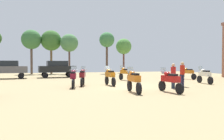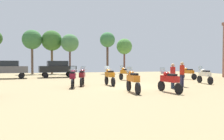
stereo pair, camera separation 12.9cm
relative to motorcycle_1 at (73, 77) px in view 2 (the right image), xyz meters
The scene contains 18 objects.
ground_plane 3.96m from the motorcycle_1, ahead, with size 44.00×52.00×0.02m.
motorcycle_1 is the anchor object (origin of this frame).
motorcycle_2 13.62m from the motorcycle_1, 21.07° to the left, with size 0.75×2.23×1.46m.
motorcycle_3 3.03m from the motorcycle_1, 16.58° to the left, with size 0.62×2.26×1.50m.
motorcycle_4 4.75m from the motorcycle_1, 50.16° to the right, with size 0.62×2.31×1.50m.
motorcycle_5 6.59m from the motorcycle_1, 39.11° to the right, with size 0.62×2.26×1.45m.
motorcycle_6 7.89m from the motorcycle_1, 43.02° to the left, with size 0.72×2.27×1.51m.
motorcycle_8 1.51m from the motorcycle_1, 55.81° to the left, with size 0.77×2.15×1.48m.
motorcycle_9 10.94m from the motorcycle_1, ahead, with size 0.62×2.16×1.47m.
car_1 12.89m from the motorcycle_1, 117.63° to the left, with size 4.41×2.08×2.00m.
car_3 12.17m from the motorcycle_1, 92.41° to the left, with size 4.46×2.23×2.00m.
person_1 7.91m from the motorcycle_1, 10.55° to the right, with size 0.38×0.38×1.81m.
person_2 6.85m from the motorcycle_1, 21.05° to the right, with size 0.45×0.45×1.69m.
tree_3 23.24m from the motorcycle_1, 68.85° to the left, with size 2.58×2.58×7.03m.
tree_4 22.85m from the motorcycle_1, 100.32° to the left, with size 3.08×3.08×7.04m.
tree_5 25.97m from the motorcycle_1, 62.58° to the left, with size 2.83×2.83×6.21m.
tree_6 21.42m from the motorcycle_1, 85.00° to the left, with size 2.87×2.87×6.45m.
tree_7 22.81m from the motorcycle_1, 92.47° to the left, with size 3.32×3.32×7.11m.
Camera 2 is at (-5.58, -15.80, 1.71)m, focal length 35.75 mm.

